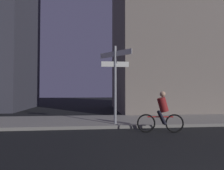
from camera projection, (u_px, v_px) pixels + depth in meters
sidewalk_kerb at (133, 120)px, 9.53m from camera, size 40.00×3.30×0.14m
signpost at (115, 77)px, 8.22m from camera, size 1.29×1.29×3.51m
cyclist at (162, 113)px, 7.12m from camera, size 1.81×0.38×1.61m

